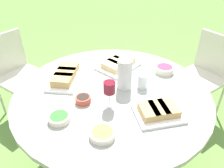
{
  "coord_description": "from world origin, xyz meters",
  "views": [
    {
      "loc": [
        0.68,
        1.1,
        1.68
      ],
      "look_at": [
        0.0,
        0.0,
        0.81
      ],
      "focal_mm": 35.0,
      "sensor_mm": 36.0,
      "label": 1
    }
  ],
  "objects_px": {
    "dining_table": "(112,101)",
    "chair_far_back": "(206,70)",
    "water_pitcher": "(125,74)",
    "chair_near_left": "(15,69)",
    "wine_glass": "(109,88)"
  },
  "relations": [
    {
      "from": "water_pitcher",
      "to": "wine_glass",
      "type": "xyz_separation_m",
      "value": [
        0.2,
        0.12,
        0.02
      ]
    },
    {
      "from": "water_pitcher",
      "to": "chair_far_back",
      "type": "bearing_deg",
      "value": -176.23
    },
    {
      "from": "dining_table",
      "to": "chair_far_back",
      "type": "relative_size",
      "value": 1.6
    },
    {
      "from": "chair_near_left",
      "to": "wine_glass",
      "type": "relative_size",
      "value": 4.82
    },
    {
      "from": "chair_near_left",
      "to": "water_pitcher",
      "type": "xyz_separation_m",
      "value": [
        -0.6,
        1.15,
        0.34
      ]
    },
    {
      "from": "dining_table",
      "to": "wine_glass",
      "type": "relative_size",
      "value": 7.71
    },
    {
      "from": "water_pitcher",
      "to": "wine_glass",
      "type": "bearing_deg",
      "value": 31.33
    },
    {
      "from": "chair_near_left",
      "to": "wine_glass",
      "type": "xyz_separation_m",
      "value": [
        -0.4,
        1.27,
        0.36
      ]
    },
    {
      "from": "chair_near_left",
      "to": "chair_far_back",
      "type": "distance_m",
      "value": 2.01
    },
    {
      "from": "dining_table",
      "to": "chair_far_back",
      "type": "distance_m",
      "value": 1.21
    },
    {
      "from": "chair_far_back",
      "to": "water_pitcher",
      "type": "xyz_separation_m",
      "value": [
        1.1,
        0.07,
        0.34
      ]
    },
    {
      "from": "chair_near_left",
      "to": "water_pitcher",
      "type": "distance_m",
      "value": 1.34
    },
    {
      "from": "wine_glass",
      "to": "chair_near_left",
      "type": "bearing_deg",
      "value": -72.53
    },
    {
      "from": "water_pitcher",
      "to": "dining_table",
      "type": "bearing_deg",
      "value": -5.71
    },
    {
      "from": "dining_table",
      "to": "chair_near_left",
      "type": "bearing_deg",
      "value": -66.2
    }
  ]
}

